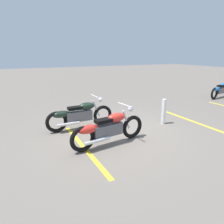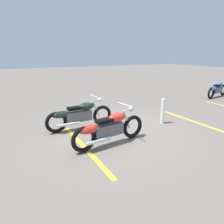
% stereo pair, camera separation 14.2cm
% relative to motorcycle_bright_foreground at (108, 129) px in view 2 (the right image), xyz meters
% --- Properties ---
extents(ground_plane, '(60.00, 60.00, 0.00)m').
position_rel_motorcycle_bright_foreground_xyz_m(ground_plane, '(0.57, 0.76, -0.46)').
color(ground_plane, slate).
extents(motorcycle_bright_foreground, '(2.23, 0.66, 1.04)m').
position_rel_motorcycle_bright_foreground_xyz_m(motorcycle_bright_foreground, '(0.00, 0.00, 0.00)').
color(motorcycle_bright_foreground, black).
rests_on(motorcycle_bright_foreground, ground).
extents(motorcycle_dark_foreground, '(2.23, 0.62, 1.04)m').
position_rel_motorcycle_bright_foreground_xyz_m(motorcycle_dark_foreground, '(-0.32, 1.50, 0.00)').
color(motorcycle_dark_foreground, black).
rests_on(motorcycle_dark_foreground, ground).
extents(motorcycle_row_center, '(2.07, 0.54, 0.79)m').
position_rel_motorcycle_bright_foreground_xyz_m(motorcycle_row_center, '(8.04, 2.72, -0.03)').
color(motorcycle_row_center, black).
rests_on(motorcycle_row_center, ground).
extents(bollard_post, '(0.14, 0.14, 0.87)m').
position_rel_motorcycle_bright_foreground_xyz_m(bollard_post, '(2.43, 0.69, -0.02)').
color(bollard_post, white).
rests_on(bollard_post, ground).
extents(parking_stripe_near, '(0.21, 3.20, 0.01)m').
position_rel_motorcycle_bright_foreground_xyz_m(parking_stripe_near, '(-0.63, 0.11, -0.46)').
color(parking_stripe_near, yellow).
rests_on(parking_stripe_near, ground).
extents(parking_stripe_mid, '(0.21, 3.20, 0.01)m').
position_rel_motorcycle_bright_foreground_xyz_m(parking_stripe_mid, '(3.56, 0.21, -0.46)').
color(parking_stripe_mid, yellow).
rests_on(parking_stripe_mid, ground).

